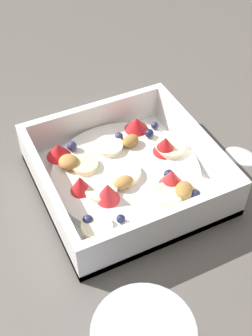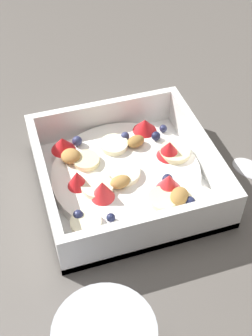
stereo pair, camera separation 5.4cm
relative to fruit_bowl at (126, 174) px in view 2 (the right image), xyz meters
name	(u,v)px [view 2 (the right image)]	position (x,y,z in m)	size (l,w,h in m)	color
ground_plane	(136,176)	(-0.02, -0.01, -0.02)	(2.40, 2.40, 0.00)	#56514C
fruit_bowl	(126,174)	(0.00, 0.00, 0.00)	(0.21, 0.21, 0.06)	white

